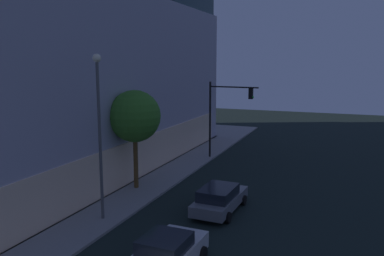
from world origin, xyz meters
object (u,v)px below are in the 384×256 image
(street_lamp_sidewalk, at_px, (99,119))
(sidewalk_tree, at_px, (135,116))
(car_silver, at_px, (168,252))
(traffic_light_far_corner, at_px, (224,108))
(car_grey, at_px, (220,198))

(street_lamp_sidewalk, xyz_separation_m, sidewalk_tree, (5.38, 1.00, -0.60))
(sidewalk_tree, height_order, car_silver, sidewalk_tree)
(street_lamp_sidewalk, xyz_separation_m, car_silver, (-3.45, -5.51, -4.76))
(sidewalk_tree, bearing_deg, traffic_light_far_corner, -16.75)
(car_silver, height_order, car_grey, car_silver)
(car_grey, bearing_deg, traffic_light_far_corner, 16.19)
(street_lamp_sidewalk, relative_size, sidewalk_tree, 1.33)
(street_lamp_sidewalk, height_order, car_silver, street_lamp_sidewalk)
(street_lamp_sidewalk, distance_m, sidewalk_tree, 5.51)
(sidewalk_tree, height_order, car_grey, sidewalk_tree)
(traffic_light_far_corner, height_order, car_silver, traffic_light_far_corner)
(traffic_light_far_corner, height_order, sidewalk_tree, traffic_light_far_corner)
(car_silver, distance_m, car_grey, 7.08)
(car_silver, bearing_deg, traffic_light_far_corner, 10.45)
(traffic_light_far_corner, distance_m, street_lamp_sidewalk, 15.61)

